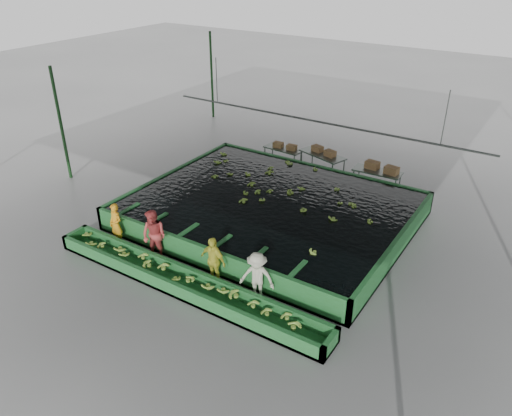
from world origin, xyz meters
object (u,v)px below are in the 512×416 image
Objects in this scene: worker_d at (257,277)px; packing_table_mid at (322,164)px; packing_table_left at (283,156)px; box_stack_mid at (323,154)px; box_stack_left at (285,149)px; worker_a at (116,224)px; worker_b at (154,236)px; flotation_tank at (270,210)px; sorting_trough at (183,283)px; box_stack_right at (381,171)px; packing_table_right at (376,181)px; worker_c at (213,260)px.

worker_d reaches higher than packing_table_mid.
box_stack_mid is at bearing 1.14° from packing_table_left.
worker_a is at bearing -98.70° from box_stack_left.
flotation_tank is at bearing 60.60° from worker_b.
worker_d is at bearing -63.30° from flotation_tank.
sorting_trough is 5.53× the size of worker_b.
box_stack_mid is 2.84m from box_stack_right.
packing_table_right reaches higher than flotation_tank.
box_stack_right reaches higher than packing_table_right.
sorting_trough is 10.18m from box_stack_mid.
worker_c is (0.56, -4.30, 0.36)m from flotation_tank.
worker_d is (1.61, 0.00, 0.00)m from worker_c.
box_stack_left is (-4.67, 0.27, 0.39)m from packing_table_right.
worker_a is at bearing 162.92° from worker_d.
flotation_tank is at bearing -64.96° from packing_table_left.
box_stack_left is (-4.42, 9.30, 0.03)m from worker_d.
packing_table_mid is 1.74× the size of box_stack_mid.
worker_c is (0.56, 0.80, 0.56)m from sorting_trough.
box_stack_right is (0.14, 0.07, 0.46)m from packing_table_right.
sorting_trough is at bearing -5.80° from worker_a.
packing_table_mid is at bearing 175.65° from box_stack_right.
packing_table_left is 1.60× the size of box_stack_left.
worker_d is at bearing -64.61° from box_stack_left.
packing_table_left is (-2.90, 9.31, -0.39)m from worker_c.
flotation_tank is 4.56× the size of packing_table_mid.
packing_table_right is 2.76m from box_stack_mid.
box_stack_mid is (-0.27, 5.05, 0.55)m from flotation_tank.
box_stack_right is at bearing 24.51° from packing_table_right.
worker_c reaches higher than worker_a.
packing_table_mid reaches higher than box_stack_left.
box_stack_right reaches higher than sorting_trough.
worker_a is at bearing -110.03° from box_stack_mid.
packing_table_right is at bearing -3.33° from box_stack_left.
packing_table_left is at bearing -178.86° from box_stack_mid.
worker_a is 0.95× the size of worker_c.
worker_a is 1.23× the size of box_stack_mid.
packing_table_mid is at bearing -133.12° from box_stack_mid.
box_stack_left is at bearing 111.19° from worker_c.
flotation_tank is at bearing 101.76° from worker_c.
worker_b is 0.83× the size of packing_table_mid.
worker_d is at bearing 4.38° from worker_c.
worker_d is 0.74× the size of packing_table_mid.
flotation_tank is 5.67m from worker_a.
worker_b is 9.48m from box_stack_mid.
packing_table_right reaches higher than sorting_trough.
box_stack_mid is (-2.69, 0.32, 0.54)m from packing_table_right.
packing_table_right is at bearing 71.30° from worker_d.
box_stack_right is at bearing -4.35° from packing_table_mid.
worker_a is 5.84m from worker_d.
worker_c is at bearing -82.63° from flotation_tank.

